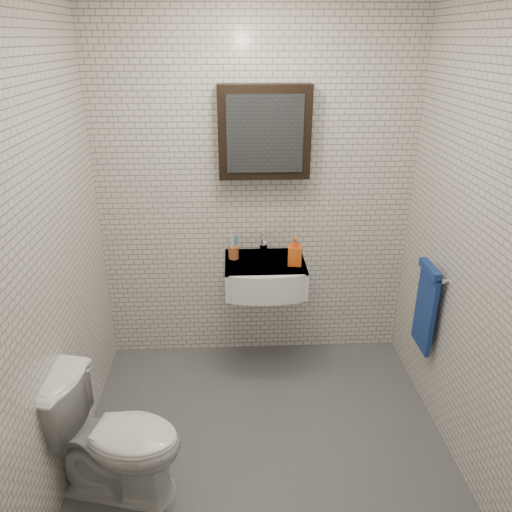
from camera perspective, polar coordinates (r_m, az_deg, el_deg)
The scene contains 9 objects.
ground at distance 3.27m, azimuth 0.92°, elevation -20.08°, with size 2.20×2.00×0.01m, color #53555B.
room_shell at distance 2.49m, azimuth 1.14°, elevation 4.99°, with size 2.22×2.02×2.51m.
washbasin at distance 3.44m, azimuth 1.06°, elevation -2.29°, with size 0.55×0.50×0.20m.
faucet at distance 3.55m, azimuth 0.87°, elevation 1.44°, with size 0.06×0.20×0.15m.
mirror_cabinet at distance 3.33m, azimuth 0.96°, elevation 13.96°, with size 0.60×0.15×0.60m.
towel_rail at distance 3.34m, azimuth 18.88°, elevation -5.18°, with size 0.09×0.30×0.58m.
toothbrush_cup at distance 3.47m, azimuth -2.58°, elevation 0.48°, with size 0.07×0.07×0.20m.
soap_bottle at distance 3.36m, azimuth 4.48°, elevation 0.61°, with size 0.09×0.09×0.20m, color orange.
toilet at distance 2.85m, azimuth -15.82°, elevation -19.32°, with size 0.40×0.70×0.72m, color white.
Camera 1 is at (-0.16, -2.35, 2.27)m, focal length 35.00 mm.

